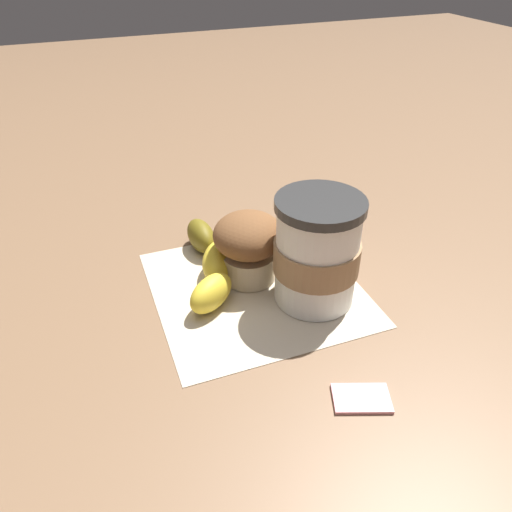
{
  "coord_description": "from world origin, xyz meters",
  "views": [
    {
      "loc": [
        0.16,
        0.41,
        0.35
      ],
      "look_at": [
        0.0,
        0.0,
        0.04
      ],
      "focal_mm": 35.0,
      "sensor_mm": 36.0,
      "label": 1
    }
  ],
  "objects_px": {
    "sugar_packet": "(362,397)",
    "banana": "(211,261)",
    "muffin": "(248,244)",
    "coffee_cup": "(317,252)"
  },
  "relations": [
    {
      "from": "sugar_packet",
      "to": "banana",
      "type": "bearing_deg",
      "value": -73.41
    },
    {
      "from": "banana",
      "to": "sugar_packet",
      "type": "relative_size",
      "value": 3.48
    },
    {
      "from": "muffin",
      "to": "sugar_packet",
      "type": "distance_m",
      "value": 0.21
    },
    {
      "from": "coffee_cup",
      "to": "muffin",
      "type": "height_order",
      "value": "coffee_cup"
    },
    {
      "from": "muffin",
      "to": "banana",
      "type": "bearing_deg",
      "value": -26.95
    },
    {
      "from": "banana",
      "to": "sugar_packet",
      "type": "distance_m",
      "value": 0.23
    },
    {
      "from": "muffin",
      "to": "banana",
      "type": "relative_size",
      "value": 0.47
    },
    {
      "from": "coffee_cup",
      "to": "banana",
      "type": "relative_size",
      "value": 0.69
    },
    {
      "from": "banana",
      "to": "coffee_cup",
      "type": "bearing_deg",
      "value": 138.99
    },
    {
      "from": "banana",
      "to": "sugar_packet",
      "type": "xyz_separation_m",
      "value": [
        -0.07,
        0.22,
        -0.02
      ]
    }
  ]
}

